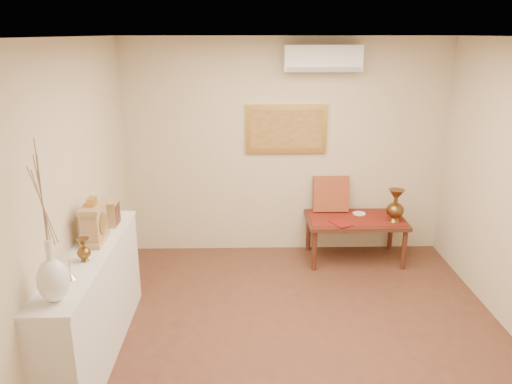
{
  "coord_description": "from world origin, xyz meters",
  "views": [
    {
      "loc": [
        -0.5,
        -3.85,
        2.73
      ],
      "look_at": [
        -0.4,
        1.15,
        1.13
      ],
      "focal_mm": 35.0,
      "sensor_mm": 36.0,
      "label": 1
    }
  ],
  "objects_px": {
    "white_vase": "(45,224)",
    "brass_urn_tall": "(396,202)",
    "display_ledge": "(94,304)",
    "mantel_clock": "(95,223)",
    "wooden_chest": "(110,213)",
    "low_table": "(355,223)"
  },
  "relations": [
    {
      "from": "brass_urn_tall",
      "to": "display_ledge",
      "type": "bearing_deg",
      "value": -150.6
    },
    {
      "from": "display_ledge",
      "to": "mantel_clock",
      "type": "distance_m",
      "value": 0.7
    },
    {
      "from": "wooden_chest",
      "to": "low_table",
      "type": "relative_size",
      "value": 0.2
    },
    {
      "from": "white_vase",
      "to": "wooden_chest",
      "type": "relative_size",
      "value": 4.62
    },
    {
      "from": "wooden_chest",
      "to": "low_table",
      "type": "bearing_deg",
      "value": 25.45
    },
    {
      "from": "mantel_clock",
      "to": "wooden_chest",
      "type": "height_order",
      "value": "mantel_clock"
    },
    {
      "from": "white_vase",
      "to": "mantel_clock",
      "type": "height_order",
      "value": "white_vase"
    },
    {
      "from": "display_ledge",
      "to": "low_table",
      "type": "distance_m",
      "value": 3.27
    },
    {
      "from": "white_vase",
      "to": "display_ledge",
      "type": "xyz_separation_m",
      "value": [
        -0.02,
        0.8,
        -1.05
      ]
    },
    {
      "from": "display_ledge",
      "to": "wooden_chest",
      "type": "distance_m",
      "value": 0.87
    },
    {
      "from": "white_vase",
      "to": "brass_urn_tall",
      "type": "xyz_separation_m",
      "value": [
        3.1,
        2.55,
        -0.74
      ]
    },
    {
      "from": "white_vase",
      "to": "brass_urn_tall",
      "type": "distance_m",
      "value": 4.08
    },
    {
      "from": "brass_urn_tall",
      "to": "wooden_chest",
      "type": "relative_size",
      "value": 1.97
    },
    {
      "from": "brass_urn_tall",
      "to": "display_ledge",
      "type": "distance_m",
      "value": 3.59
    },
    {
      "from": "wooden_chest",
      "to": "low_table",
      "type": "xyz_separation_m",
      "value": [
        2.65,
        1.26,
        -0.62
      ]
    },
    {
      "from": "display_ledge",
      "to": "wooden_chest",
      "type": "bearing_deg",
      "value": 87.29
    },
    {
      "from": "white_vase",
      "to": "wooden_chest",
      "type": "height_order",
      "value": "white_vase"
    },
    {
      "from": "white_vase",
      "to": "wooden_chest",
      "type": "xyz_separation_m",
      "value": [
        0.01,
        1.42,
        -0.44
      ]
    },
    {
      "from": "brass_urn_tall",
      "to": "low_table",
      "type": "height_order",
      "value": "brass_urn_tall"
    },
    {
      "from": "display_ledge",
      "to": "mantel_clock",
      "type": "relative_size",
      "value": 4.93
    },
    {
      "from": "brass_urn_tall",
      "to": "wooden_chest",
      "type": "xyz_separation_m",
      "value": [
        -3.09,
        -1.14,
        0.3
      ]
    },
    {
      "from": "white_vase",
      "to": "wooden_chest",
      "type": "distance_m",
      "value": 1.48
    }
  ]
}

